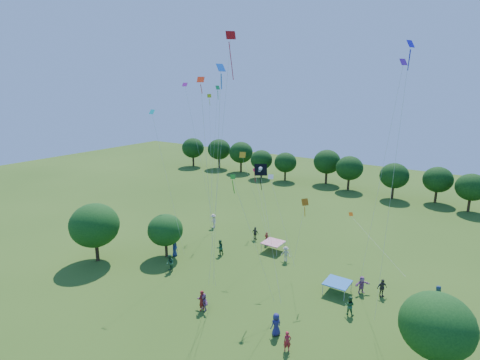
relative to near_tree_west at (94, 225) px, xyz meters
name	(u,v)px	position (x,y,z in m)	size (l,w,h in m)	color
near_tree_west	(94,225)	(0.00, 0.00, 0.00)	(5.22, 5.22, 6.45)	#422B19
near_tree_north	(165,230)	(5.53, 4.94, -0.94)	(3.88, 3.88, 4.90)	#422B19
near_tree_east	(437,326)	(32.71, 1.53, -0.19)	(4.60, 4.60, 5.98)	#422B19
treeline	(361,169)	(15.42, 43.85, 0.00)	(88.01, 8.77, 6.77)	#422B19
tent_red_stripe	(273,242)	(14.74, 12.87, -3.06)	(2.20, 2.20, 1.10)	red
tent_blue	(337,283)	(24.04, 8.21, -3.06)	(2.20, 2.20, 1.10)	#1B5EB3
crowd_person_0	(175,249)	(6.22, 5.55, -3.28)	(0.80, 0.43, 1.62)	navy
crowd_person_1	(202,301)	(15.45, -0.90, -3.17)	(0.69, 0.44, 1.84)	maroon
crowd_person_2	(170,263)	(8.39, 2.61, -3.18)	(0.90, 0.49, 1.83)	#235133
crowd_person_3	(213,221)	(4.49, 14.83, -3.15)	(1.24, 0.56, 1.89)	beige
crowd_person_4	(255,233)	(11.31, 14.48, -3.27)	(0.97, 0.44, 1.65)	#3E3931
crowd_person_5	(204,302)	(15.57, -0.78, -3.31)	(1.46, 0.52, 1.56)	#8A5084
crowd_person_6	(438,294)	(31.93, 11.58, -3.28)	(0.80, 0.43, 1.62)	#1A304C
crowd_person_7	(267,238)	(13.22, 14.00, -3.30)	(0.59, 0.38, 1.58)	maroon
crowd_person_8	(350,306)	(26.07, 5.48, -3.26)	(0.83, 0.45, 1.67)	#245531
crowd_person_9	(286,254)	(17.14, 11.34, -3.25)	(1.11, 0.50, 1.69)	beige
crowd_person_10	(382,288)	(27.60, 9.88, -3.24)	(1.00, 0.45, 1.70)	#3C3530
crowd_person_11	(362,285)	(25.91, 9.46, -3.27)	(1.54, 0.55, 1.65)	#9A5A93
crowd_person_12	(276,324)	(22.25, -0.24, -3.18)	(0.90, 0.49, 1.82)	navy
crowd_person_13	(287,341)	(23.79, -1.37, -3.32)	(0.58, 0.37, 1.55)	maroon
crowd_person_14	(220,248)	(10.28, 8.55, -3.19)	(0.89, 0.48, 1.80)	#22502E
pirate_kite	(261,172)	(17.88, 4.56, 7.25)	(4.36, 3.34, 10.71)	black
red_high_kite	(227,81)	(15.40, 3.13, 14.85)	(1.18, 3.00, 21.54)	red
small_kite_0	(304,210)	(20.73, 7.43, 3.52)	(1.73, 1.31, 7.44)	#CB5B0B
small_kite_1	(361,226)	(23.55, 16.25, -0.19)	(7.27, 5.22, 3.53)	#FF620D
small_kite_2	(247,169)	(12.91, 10.00, 5.92)	(2.32, 2.87, 10.55)	orange
small_kite_3	(246,218)	(20.31, -1.53, 5.41)	(1.02, 4.88, 11.57)	#1C8217
small_kite_4	(400,122)	(28.86, 3.83, 12.17)	(0.76, 0.59, 20.03)	#1A14C8
small_kite_5	(391,123)	(27.22, 8.91, 11.60)	(2.27, 1.23, 19.25)	#611A9D
small_kite_6	(275,193)	(17.13, 8.57, 4.31)	(3.34, 0.55, 8.86)	silver
small_kite_7	(160,149)	(7.29, 3.15, 8.44)	(2.18, 1.87, 15.08)	#0ED4C1
small_kite_8	(257,181)	(10.07, 16.77, 2.71)	(4.46, 3.89, 7.00)	red
small_kite_9	(205,144)	(16.59, -1.32, 10.35)	(1.88, 3.52, 17.88)	#F5300C
small_kite_10	(210,123)	(2.33, 17.21, 9.57)	(3.98, 4.72, 16.20)	#C3C811
small_kite_11	(216,117)	(3.90, 16.52, 10.52)	(1.31, 3.88, 17.30)	green
small_kite_12	(219,128)	(17.77, -1.20, 11.60)	(3.64, 3.36, 18.69)	blue
small_kite_13	(191,116)	(2.47, 13.31, 10.86)	(3.92, 0.99, 17.65)	#9F1A92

